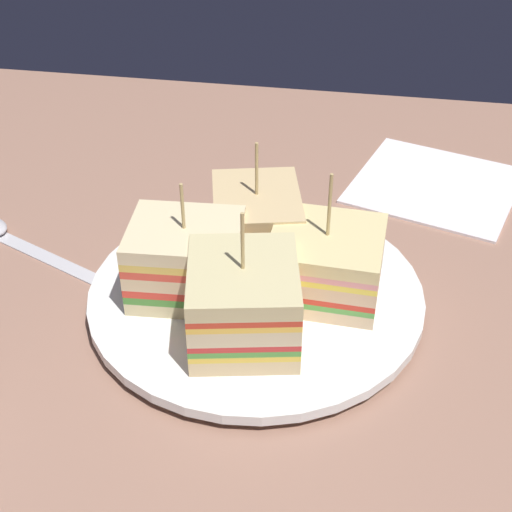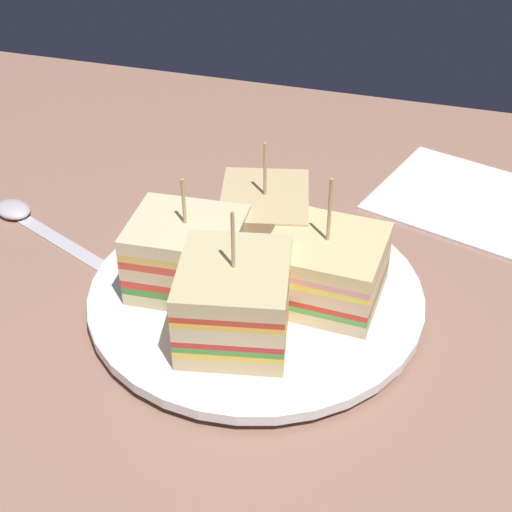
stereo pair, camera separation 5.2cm
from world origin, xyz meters
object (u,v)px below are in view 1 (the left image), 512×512
chip_pile (258,262)px  napkin (435,184)px  sandwich_wedge_0 (257,223)px  plate (256,295)px  spoon (3,234)px  sandwich_wedge_1 (187,260)px  sandwich_wedge_2 (244,302)px  sandwich_wedge_3 (325,263)px

chip_pile → napkin: 22.62cm
sandwich_wedge_0 → chip_pile: sandwich_wedge_0 is taller
sandwich_wedge_0 → napkin: bearing=122.2°
plate → chip_pile: 2.46cm
spoon → napkin: (-35.50, -14.48, -0.15)cm
chip_pile → spoon: chip_pile is taller
sandwich_wedge_0 → napkin: 20.67cm
plate → napkin: bearing=-124.8°
sandwich_wedge_1 → napkin: size_ratio=0.63×
plate → sandwich_wedge_0: size_ratio=2.61×
plate → sandwich_wedge_1: sandwich_wedge_1 is taller
spoon → napkin: spoon is taller
sandwich_wedge_1 → sandwich_wedge_0: bearing=51.0°
chip_pile → spoon: (21.93, -3.44, -2.46)cm
sandwich_wedge_0 → sandwich_wedge_2: 9.69cm
sandwich_wedge_1 → spoon: sandwich_wedge_1 is taller
sandwich_wedge_0 → sandwich_wedge_1: sandwich_wedge_0 is taller
plate → sandwich_wedge_3: bearing=-171.4°
sandwich_wedge_0 → sandwich_wedge_3: bearing=40.3°
plate → sandwich_wedge_1: size_ratio=2.73×
napkin → sandwich_wedge_2: bearing=61.0°
sandwich_wedge_0 → sandwich_wedge_3: 6.89cm
sandwich_wedge_0 → sandwich_wedge_2: bearing=-8.9°
sandwich_wedge_2 → spoon: 24.42cm
sandwich_wedge_0 → chip_pile: (-0.64, 3.36, -1.10)cm
plate → sandwich_wedge_1: bearing=10.4°
sandwich_wedge_0 → sandwich_wedge_2: sandwich_wedge_2 is taller
plate → sandwich_wedge_1: (4.78, 0.88, 3.27)cm
sandwich_wedge_1 → spoon: 18.58cm
spoon → sandwich_wedge_2: bearing=-180.0°
sandwich_wedge_1 → chip_pile: size_ratio=1.14×
sandwich_wedge_2 → sandwich_wedge_3: bearing=-51.9°
plate → sandwich_wedge_3: size_ratio=2.51×
napkin → plate: bearing=55.2°
sandwich_wedge_2 → sandwich_wedge_3: (-4.79, -5.58, -0.36)cm
spoon → napkin: bearing=-134.0°
sandwich_wedge_0 → spoon: 21.58cm
sandwich_wedge_0 → napkin: (-14.21, -14.55, -3.71)cm
sandwich_wedge_0 → plate: bearing=-4.5°
sandwich_wedge_3 → plate: bearing=11.5°
sandwich_wedge_3 → napkin: size_ratio=0.69×
plate → sandwich_wedge_2: bearing=90.2°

